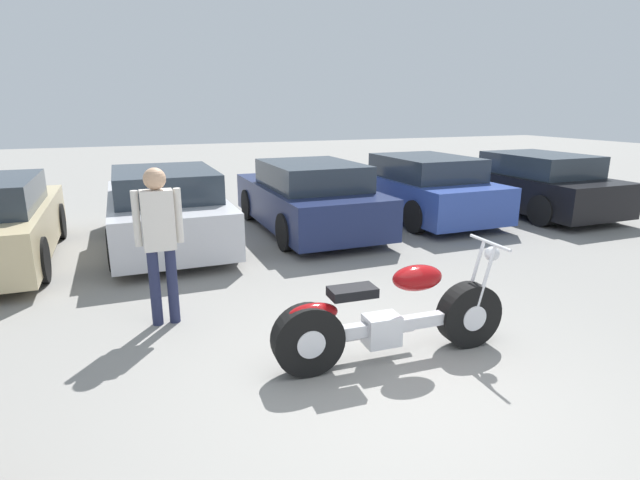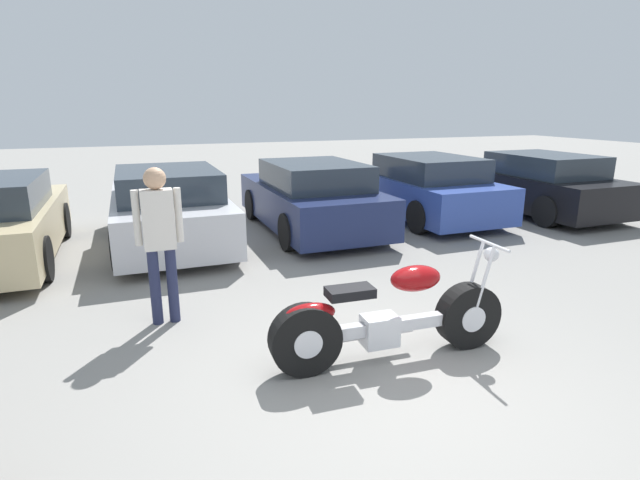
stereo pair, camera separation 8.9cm
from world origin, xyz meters
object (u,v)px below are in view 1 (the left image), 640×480
parked_car_silver (166,209)px  parked_car_black (531,184)px  parked_car_navy (308,198)px  motorcycle (390,319)px  person_standing (159,233)px  parked_car_blue (420,188)px

parked_car_silver → parked_car_black: size_ratio=1.00×
parked_car_navy → parked_car_black: same height
motorcycle → parked_car_navy: parked_car_navy is taller
person_standing → parked_car_silver: bearing=84.3°
parked_car_blue → person_standing: person_standing is taller
parked_car_silver → parked_car_navy: bearing=1.6°
motorcycle → person_standing: person_standing is taller
parked_car_silver → parked_car_blue: (5.46, 0.30, 0.00)m
motorcycle → parked_car_navy: (1.11, 5.25, 0.23)m
parked_car_silver → parked_car_black: bearing=-1.2°
parked_car_blue → person_standing: (-5.81, -3.80, 0.42)m
parked_car_navy → motorcycle: bearing=-102.0°
parked_car_black → parked_car_silver: bearing=178.8°
parked_car_blue → parked_car_black: bearing=-10.0°
motorcycle → parked_car_silver: size_ratio=0.57×
parked_car_navy → parked_car_black: bearing=-2.6°
motorcycle → parked_car_black: parked_car_black is taller
motorcycle → parked_car_silver: 5.43m
motorcycle → parked_car_silver: bearing=107.3°
parked_car_navy → parked_car_blue: size_ratio=1.00×
motorcycle → parked_car_navy: 5.37m
parked_car_blue → person_standing: bearing=-146.8°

